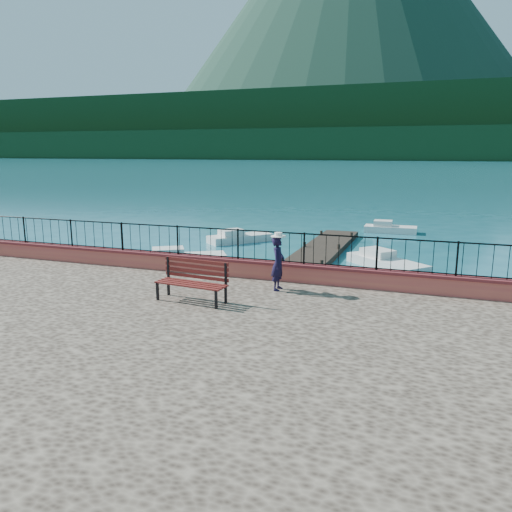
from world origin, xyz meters
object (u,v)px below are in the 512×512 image
Objects in this scene: person at (278,263)px; boat_0 at (181,255)px; boat_4 at (391,226)px; boat_1 at (387,259)px; park_bench at (192,290)px; boat_3 at (240,235)px.

person is 0.39× the size of boat_0.
boat_1 is at bearing -87.35° from boat_4.
person is 9.86m from boat_0.
park_bench is at bearing -91.69° from boat_0.
boat_1 is (9.21, 2.33, 0.00)m from boat_0.
boat_1 is (2.31, 9.18, -1.60)m from person.
person is at bearing -62.83° from boat_1.
boat_4 is (1.54, 19.60, -1.60)m from person.
boat_3 is (-8.73, 3.92, 0.00)m from boat_1.
boat_3 is at bearing -142.28° from boat_4.
park_bench is at bearing -100.51° from boat_4.
park_bench is 2.70m from person.
boat_1 is at bearing -73.47° from boat_3.
park_bench is 11.89m from boat_1.
person is (1.85, 1.90, 0.47)m from park_bench.
boat_4 is at bearing 86.68° from park_bench.
boat_0 is at bearing 43.16° from person.
park_bench reaches higher than boat_4.
boat_4 is at bearing -10.04° from boat_3.
park_bench reaches higher than boat_1.
boat_0 and boat_3 have the same top height.
boat_4 is (8.45, 12.75, 0.00)m from boat_0.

